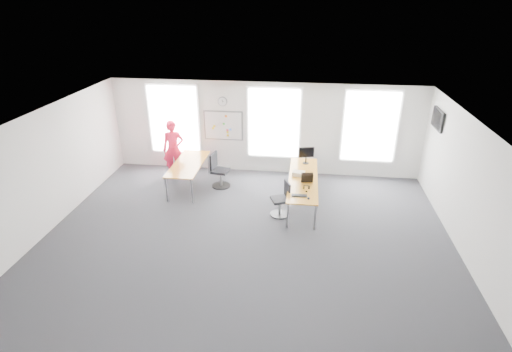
# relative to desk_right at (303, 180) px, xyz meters

# --- Properties ---
(floor) EXTENTS (10.00, 10.00, 0.00)m
(floor) POSITION_rel_desk_right_xyz_m (-1.32, -1.98, -0.69)
(floor) COLOR #26262A
(floor) RESTS_ON ground
(ceiling) EXTENTS (10.00, 10.00, 0.00)m
(ceiling) POSITION_rel_desk_right_xyz_m (-1.32, -1.98, 2.31)
(ceiling) COLOR white
(ceiling) RESTS_ON ground
(wall_back) EXTENTS (10.00, 0.00, 10.00)m
(wall_back) POSITION_rel_desk_right_xyz_m (-1.32, 2.02, 0.81)
(wall_back) COLOR silver
(wall_back) RESTS_ON ground
(wall_front) EXTENTS (10.00, 0.00, 10.00)m
(wall_front) POSITION_rel_desk_right_xyz_m (-1.32, -5.98, 0.81)
(wall_front) COLOR silver
(wall_front) RESTS_ON ground
(wall_left) EXTENTS (0.00, 10.00, 10.00)m
(wall_left) POSITION_rel_desk_right_xyz_m (-6.32, -1.98, 0.81)
(wall_left) COLOR silver
(wall_left) RESTS_ON ground
(wall_right) EXTENTS (0.00, 10.00, 10.00)m
(wall_right) POSITION_rel_desk_right_xyz_m (3.68, -1.98, 0.81)
(wall_right) COLOR silver
(wall_right) RESTS_ON ground
(window_left) EXTENTS (1.60, 0.06, 2.20)m
(window_left) POSITION_rel_desk_right_xyz_m (-4.32, 1.99, 1.01)
(window_left) COLOR white
(window_left) RESTS_ON wall_back
(window_mid) EXTENTS (1.60, 0.06, 2.20)m
(window_mid) POSITION_rel_desk_right_xyz_m (-1.02, 1.99, 1.01)
(window_mid) COLOR white
(window_mid) RESTS_ON wall_back
(window_right) EXTENTS (1.60, 0.06, 2.20)m
(window_right) POSITION_rel_desk_right_xyz_m (1.98, 1.99, 1.01)
(window_right) COLOR white
(window_right) RESTS_ON wall_back
(desk_right) EXTENTS (0.81, 3.03, 0.74)m
(desk_right) POSITION_rel_desk_right_xyz_m (0.00, 0.00, 0.00)
(desk_right) COLOR #BA8121
(desk_right) RESTS_ON ground
(desk_left) EXTENTS (0.87, 2.16, 0.79)m
(desk_left) POSITION_rel_desk_right_xyz_m (-3.49, 0.54, 0.03)
(desk_left) COLOR #BA8121
(desk_left) RESTS_ON ground
(chair_right) EXTENTS (0.57, 0.57, 0.97)m
(chair_right) POSITION_rel_desk_right_xyz_m (-0.54, -0.81, -0.27)
(chair_right) COLOR black
(chair_right) RESTS_ON ground
(chair_left) EXTENTS (0.58, 0.58, 1.08)m
(chair_left) POSITION_rel_desk_right_xyz_m (-2.59, 0.70, -0.22)
(chair_left) COLOR black
(chair_left) RESTS_ON ground
(person) EXTENTS (0.77, 0.60, 1.86)m
(person) POSITION_rel_desk_right_xyz_m (-4.17, 1.27, 0.24)
(person) COLOR red
(person) RESTS_ON ground
(whiteboard) EXTENTS (1.20, 0.03, 0.90)m
(whiteboard) POSITION_rel_desk_right_xyz_m (-2.67, 1.99, 0.86)
(whiteboard) COLOR silver
(whiteboard) RESTS_ON wall_back
(wall_clock) EXTENTS (0.30, 0.04, 0.30)m
(wall_clock) POSITION_rel_desk_right_xyz_m (-2.67, 1.99, 1.66)
(wall_clock) COLOR gray
(wall_clock) RESTS_ON wall_back
(tv) EXTENTS (0.06, 0.90, 0.55)m
(tv) POSITION_rel_desk_right_xyz_m (3.63, 1.02, 1.61)
(tv) COLOR black
(tv) RESTS_ON wall_right
(keyboard) EXTENTS (0.40, 0.16, 0.02)m
(keyboard) POSITION_rel_desk_right_xyz_m (-0.08, -1.08, 0.06)
(keyboard) COLOR black
(keyboard) RESTS_ON desk_right
(mouse) EXTENTS (0.08, 0.12, 0.04)m
(mouse) POSITION_rel_desk_right_xyz_m (0.16, -1.23, 0.07)
(mouse) COLOR black
(mouse) RESTS_ON desk_right
(lens_cap) EXTENTS (0.07, 0.07, 0.01)m
(lens_cap) POSITION_rel_desk_right_xyz_m (0.10, -0.81, 0.05)
(lens_cap) COLOR black
(lens_cap) RESTS_ON desk_right
(headphones) EXTENTS (0.18, 0.09, 0.10)m
(headphones) POSITION_rel_desk_right_xyz_m (0.09, -0.65, 0.10)
(headphones) COLOR black
(headphones) RESTS_ON desk_right
(laptop_sleeve) EXTENTS (0.34, 0.22, 0.27)m
(laptop_sleeve) POSITION_rel_desk_right_xyz_m (0.11, -0.25, 0.18)
(laptop_sleeve) COLOR black
(laptop_sleeve) RESTS_ON desk_right
(paper_stack) EXTENTS (0.38, 0.31, 0.12)m
(paper_stack) POSITION_rel_desk_right_xyz_m (-0.14, 0.19, 0.11)
(paper_stack) COLOR #F0E4C0
(paper_stack) RESTS_ON desk_right
(monitor) EXTENTS (0.47, 0.19, 0.53)m
(monitor) POSITION_rel_desk_right_xyz_m (0.06, 1.08, 0.37)
(monitor) COLOR black
(monitor) RESTS_ON desk_right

